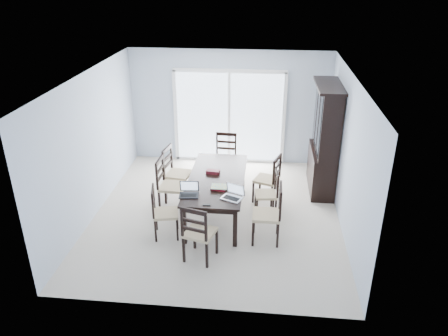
{
  "coord_description": "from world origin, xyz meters",
  "views": [
    {
      "loc": [
        0.85,
        -7.01,
        4.23
      ],
      "look_at": [
        0.13,
        0.0,
        0.95
      ],
      "focal_mm": 35.0,
      "sensor_mm": 36.0,
      "label": 1
    }
  ],
  "objects_px": {
    "chair_right_near": "(273,208)",
    "chair_right_mid": "(271,188)",
    "chair_left_far": "(173,167)",
    "hot_tub": "(215,126)",
    "laptop_silver": "(232,196)",
    "chair_left_mid": "(167,179)",
    "cell_phone": "(207,205)",
    "chair_left_near": "(160,207)",
    "chair_end_near": "(197,228)",
    "chair_right_far": "(271,174)",
    "china_hutch": "(325,140)",
    "game_box": "(213,172)",
    "dining_table": "(217,181)",
    "laptop_dark": "(189,193)",
    "chair_end_far": "(226,152)"
  },
  "relations": [
    {
      "from": "chair_right_near",
      "to": "chair_right_mid",
      "type": "xyz_separation_m",
      "value": [
        -0.03,
        0.87,
        -0.09
      ]
    },
    {
      "from": "chair_left_far",
      "to": "hot_tub",
      "type": "distance_m",
      "value": 2.92
    },
    {
      "from": "laptop_silver",
      "to": "chair_left_mid",
      "type": "bearing_deg",
      "value": 171.31
    },
    {
      "from": "cell_phone",
      "to": "chair_left_near",
      "type": "bearing_deg",
      "value": 158.53
    },
    {
      "from": "chair_right_near",
      "to": "chair_end_near",
      "type": "bearing_deg",
      "value": 121.89
    },
    {
      "from": "chair_right_far",
      "to": "china_hutch",
      "type": "bearing_deg",
      "value": -38.06
    },
    {
      "from": "cell_phone",
      "to": "hot_tub",
      "type": "bearing_deg",
      "value": 86.14
    },
    {
      "from": "cell_phone",
      "to": "chair_right_mid",
      "type": "bearing_deg",
      "value": 37.75
    },
    {
      "from": "chair_left_far",
      "to": "game_box",
      "type": "height_order",
      "value": "chair_left_far"
    },
    {
      "from": "dining_table",
      "to": "china_hutch",
      "type": "relative_size",
      "value": 1.0
    },
    {
      "from": "chair_end_near",
      "to": "laptop_silver",
      "type": "relative_size",
      "value": 2.93
    },
    {
      "from": "chair_right_near",
      "to": "chair_right_mid",
      "type": "relative_size",
      "value": 1.18
    },
    {
      "from": "china_hutch",
      "to": "chair_right_far",
      "type": "relative_size",
      "value": 1.96
    },
    {
      "from": "laptop_dark",
      "to": "china_hutch",
      "type": "bearing_deg",
      "value": 34.89
    },
    {
      "from": "chair_left_near",
      "to": "chair_right_far",
      "type": "relative_size",
      "value": 0.95
    },
    {
      "from": "chair_left_far",
      "to": "chair_end_far",
      "type": "xyz_separation_m",
      "value": [
        0.94,
        0.87,
        -0.01
      ]
    },
    {
      "from": "chair_right_near",
      "to": "chair_end_near",
      "type": "distance_m",
      "value": 1.34
    },
    {
      "from": "chair_right_mid",
      "to": "dining_table",
      "type": "bearing_deg",
      "value": 88.89
    },
    {
      "from": "chair_left_near",
      "to": "chair_end_near",
      "type": "distance_m",
      "value": 0.98
    },
    {
      "from": "dining_table",
      "to": "chair_left_mid",
      "type": "xyz_separation_m",
      "value": [
        -0.94,
        0.07,
        -0.03
      ]
    },
    {
      "from": "dining_table",
      "to": "chair_left_far",
      "type": "bearing_deg",
      "value": 146.28
    },
    {
      "from": "cell_phone",
      "to": "chair_end_near",
      "type": "bearing_deg",
      "value": -108.73
    },
    {
      "from": "chair_right_near",
      "to": "chair_left_near",
      "type": "bearing_deg",
      "value": 91.88
    },
    {
      "from": "chair_end_near",
      "to": "chair_left_near",
      "type": "bearing_deg",
      "value": 154.38
    },
    {
      "from": "chair_left_near",
      "to": "chair_left_far",
      "type": "relative_size",
      "value": 0.89
    },
    {
      "from": "hot_tub",
      "to": "chair_right_near",
      "type": "bearing_deg",
      "value": -71.0
    },
    {
      "from": "laptop_dark",
      "to": "hot_tub",
      "type": "xyz_separation_m",
      "value": [
        -0.07,
        4.22,
        -0.3
      ]
    },
    {
      "from": "chair_end_near",
      "to": "laptop_dark",
      "type": "bearing_deg",
      "value": 124.85
    },
    {
      "from": "chair_right_far",
      "to": "chair_end_far",
      "type": "distance_m",
      "value": 1.33
    },
    {
      "from": "chair_right_near",
      "to": "chair_end_near",
      "type": "height_order",
      "value": "chair_right_near"
    },
    {
      "from": "chair_right_far",
      "to": "game_box",
      "type": "bearing_deg",
      "value": 129.87
    },
    {
      "from": "dining_table",
      "to": "chair_end_near",
      "type": "xyz_separation_m",
      "value": [
        -0.12,
        -1.47,
        -0.06
      ]
    },
    {
      "from": "china_hutch",
      "to": "chair_end_near",
      "type": "xyz_separation_m",
      "value": [
        -2.15,
        -2.72,
        -0.46
      ]
    },
    {
      "from": "chair_right_mid",
      "to": "chair_end_far",
      "type": "relative_size",
      "value": 0.85
    },
    {
      "from": "chair_right_far",
      "to": "cell_phone",
      "type": "height_order",
      "value": "chair_right_far"
    },
    {
      "from": "chair_left_mid",
      "to": "chair_left_far",
      "type": "bearing_deg",
      "value": -178.57
    },
    {
      "from": "chair_right_mid",
      "to": "hot_tub",
      "type": "distance_m",
      "value": 3.69
    },
    {
      "from": "chair_left_near",
      "to": "chair_right_mid",
      "type": "distance_m",
      "value": 2.06
    },
    {
      "from": "chair_right_mid",
      "to": "chair_right_far",
      "type": "bearing_deg",
      "value": -7.08
    },
    {
      "from": "chair_right_near",
      "to": "chair_right_far",
      "type": "xyz_separation_m",
      "value": [
        -0.03,
        1.35,
        -0.04
      ]
    },
    {
      "from": "china_hutch",
      "to": "chair_end_near",
      "type": "relative_size",
      "value": 1.9
    },
    {
      "from": "dining_table",
      "to": "china_hutch",
      "type": "bearing_deg",
      "value": 31.71
    },
    {
      "from": "dining_table",
      "to": "game_box",
      "type": "distance_m",
      "value": 0.22
    },
    {
      "from": "chair_left_far",
      "to": "chair_right_near",
      "type": "distance_m",
      "value": 2.39
    },
    {
      "from": "china_hutch",
      "to": "game_box",
      "type": "height_order",
      "value": "china_hutch"
    },
    {
      "from": "chair_left_near",
      "to": "chair_end_near",
      "type": "relative_size",
      "value": 0.92
    },
    {
      "from": "chair_right_near",
      "to": "laptop_dark",
      "type": "bearing_deg",
      "value": 88.51
    },
    {
      "from": "laptop_dark",
      "to": "laptop_silver",
      "type": "height_order",
      "value": "laptop_silver"
    },
    {
      "from": "chair_right_near",
      "to": "hot_tub",
      "type": "height_order",
      "value": "chair_right_near"
    },
    {
      "from": "chair_right_far",
      "to": "game_box",
      "type": "relative_size",
      "value": 4.56
    }
  ]
}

